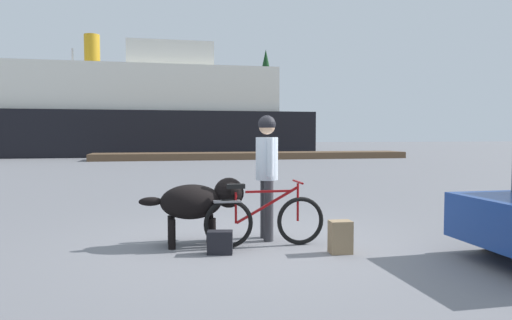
% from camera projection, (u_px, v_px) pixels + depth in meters
% --- Properties ---
extents(ground_plane, '(160.00, 160.00, 0.00)m').
position_uv_depth(ground_plane, '(256.00, 243.00, 6.43)').
color(ground_plane, slate).
extents(bicycle, '(1.67, 0.44, 0.89)m').
position_uv_depth(bicycle, '(264.00, 220.00, 6.19)').
color(bicycle, black).
rests_on(bicycle, ground_plane).
extents(person_cyclist, '(0.32, 0.53, 1.80)m').
position_uv_depth(person_cyclist, '(267.00, 164.00, 6.57)').
color(person_cyclist, '#333338').
rests_on(person_cyclist, ground_plane).
extents(dog, '(1.43, 0.56, 0.92)m').
position_uv_depth(dog, '(200.00, 201.00, 6.26)').
color(dog, black).
rests_on(dog, ground_plane).
extents(backpack, '(0.29, 0.22, 0.42)m').
position_uv_depth(backpack, '(340.00, 237.00, 5.84)').
color(backpack, '#8C7251').
rests_on(backpack, ground_plane).
extents(handbag_pannier, '(0.35, 0.24, 0.30)m').
position_uv_depth(handbag_pannier, '(220.00, 242.00, 5.81)').
color(handbag_pannier, black).
rests_on(handbag_pannier, ground_plane).
extents(dock_pier, '(19.51, 2.46, 0.40)m').
position_uv_depth(dock_pier, '(254.00, 156.00, 28.58)').
color(dock_pier, brown).
rests_on(dock_pier, ground_plane).
extents(ferry_boat, '(25.29, 8.16, 8.74)m').
position_uv_depth(ferry_boat, '(138.00, 114.00, 33.98)').
color(ferry_boat, black).
rests_on(ferry_boat, ground_plane).
extents(sailboat_moored, '(6.09, 1.71, 7.62)m').
position_uv_depth(sailboat_moored, '(74.00, 149.00, 32.73)').
color(sailboat_moored, silver).
rests_on(sailboat_moored, ground_plane).
extents(pine_tree_center, '(4.07, 4.07, 10.51)m').
position_uv_depth(pine_tree_center, '(145.00, 82.00, 46.81)').
color(pine_tree_center, '#4C331E').
rests_on(pine_tree_center, ground_plane).
extents(pine_tree_far_right, '(3.76, 3.76, 10.83)m').
position_uv_depth(pine_tree_far_right, '(266.00, 90.00, 50.21)').
color(pine_tree_far_right, '#4C331E').
rests_on(pine_tree_far_right, ground_plane).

